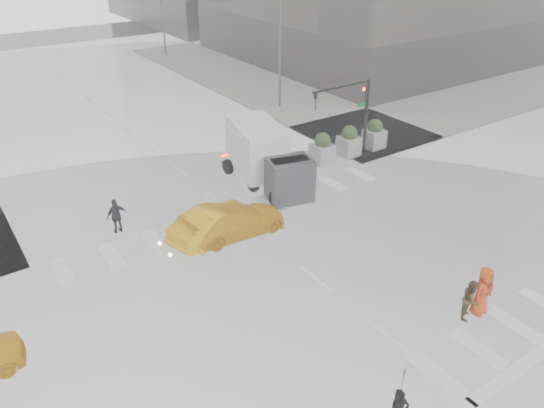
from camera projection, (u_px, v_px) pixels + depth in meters
ground at (315, 278)px, 20.62m from camera, size 120.00×120.00×0.00m
sidewalk_ne at (369, 90)px, 42.98m from camera, size 35.00×35.00×0.15m
road_markings at (315, 278)px, 20.62m from camera, size 18.00×48.00×0.01m
traffic_signal_pole at (354, 105)px, 29.38m from camera, size 4.45×0.42×4.50m
street_lamp_near at (279, 39)px, 36.73m from camera, size 2.15×0.22×9.00m
street_lamp_far at (160, 5)px, 51.24m from camera, size 2.15×0.22×9.00m
planter_west at (322, 149)px, 29.58m from camera, size 1.10×1.10×1.80m
planter_mid at (349, 141)px, 30.58m from camera, size 1.10×1.10×1.80m
planter_east at (374, 134)px, 31.57m from camera, size 1.10×1.10×1.80m
pedestrian_black at (402, 391)px, 13.60m from camera, size 1.21×1.22×2.43m
pedestrian_brown at (471, 299)px, 18.26m from camera, size 0.92×0.85×1.52m
pedestrian_orange at (483, 291)px, 18.37m from camera, size 0.99×0.71×1.89m
pedestrian_far_a at (117, 216)px, 23.25m from camera, size 1.02×0.69×1.65m
pedestrian_far_b at (294, 170)px, 27.41m from camera, size 1.20×1.24×1.72m
taxi_mid at (214, 222)px, 23.00m from camera, size 4.52×2.50×1.41m
taxi_rear at (235, 221)px, 23.17m from camera, size 4.16×2.02×1.35m
box_truck at (265, 155)px, 27.07m from camera, size 2.19×5.84×3.10m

